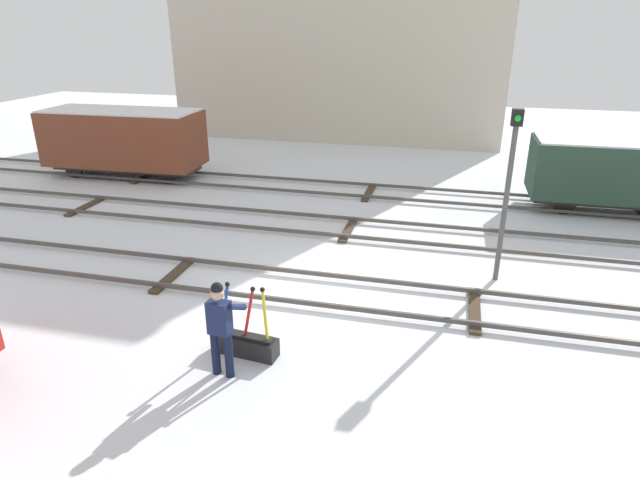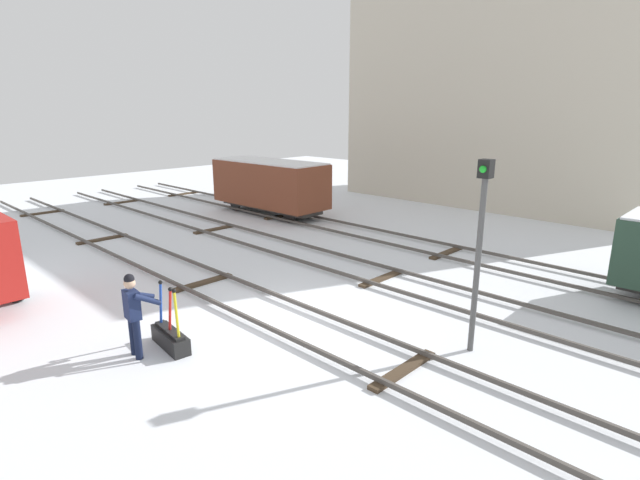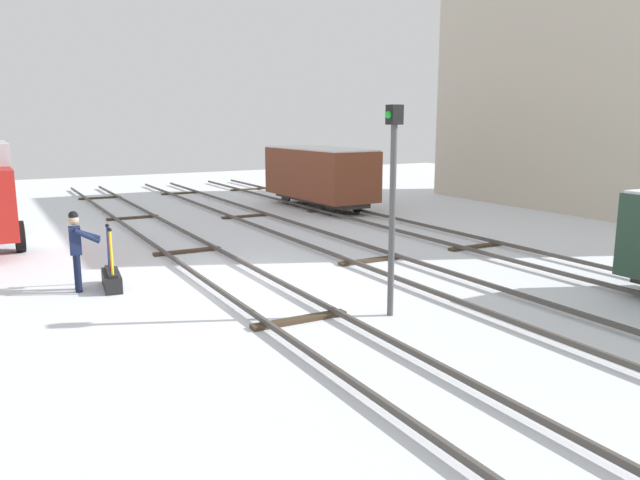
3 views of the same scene
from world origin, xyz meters
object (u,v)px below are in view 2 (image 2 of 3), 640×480
object	(u,v)px
signal_post	(480,239)
freight_car_far_end	(270,184)
rail_worker	(134,310)
switch_lever_frame	(170,337)

from	to	relation	value
signal_post	freight_car_far_end	distance (m)	14.89
rail_worker	freight_car_far_end	size ratio (longest dim) A/B	0.30
switch_lever_frame	freight_car_far_end	size ratio (longest dim) A/B	0.24
rail_worker	signal_post	xyz separation A→B (m)	(4.80, 5.01, 1.43)
freight_car_far_end	switch_lever_frame	bearing A→B (deg)	-50.92
switch_lever_frame	rail_worker	world-z (taller)	rail_worker
switch_lever_frame	signal_post	xyz separation A→B (m)	(4.66, 4.35, 2.20)
rail_worker	freight_car_far_end	distance (m)	14.09
signal_post	rail_worker	bearing A→B (deg)	-133.76
switch_lever_frame	freight_car_far_end	distance (m)	13.72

